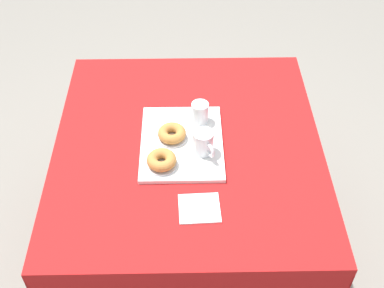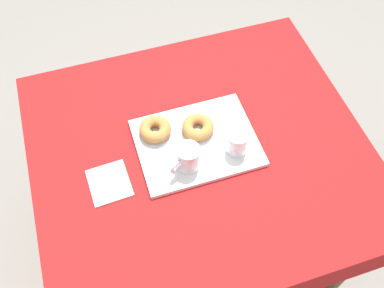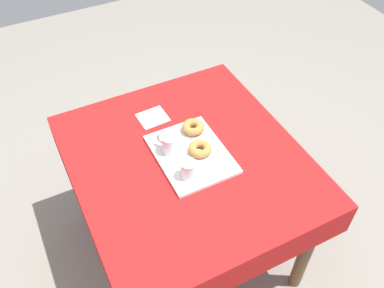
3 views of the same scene
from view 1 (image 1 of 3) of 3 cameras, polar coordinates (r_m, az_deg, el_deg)
ground_plane at (r=2.50m, az=-0.37°, el=-12.45°), size 6.00×6.00×0.00m
dining_table at (r=1.97m, az=-0.46°, el=-1.95°), size 1.12×1.02×0.76m
serving_tray at (r=1.89m, az=-1.17°, el=0.15°), size 0.40×0.31×0.02m
tea_mug_left at (r=1.82m, az=1.32°, el=0.10°), size 0.11×0.08×0.09m
water_glass_near at (r=1.95m, az=0.92°, el=3.50°), size 0.07×0.07×0.09m
donut_plate_left at (r=1.90m, az=-2.29°, el=0.74°), size 0.11×0.11×0.01m
sugar_donut_left at (r=1.88m, az=-2.30°, el=1.22°), size 0.11×0.11×0.04m
donut_plate_right at (r=1.80m, az=-3.46°, el=-2.33°), size 0.11×0.11×0.01m
sugar_donut_right at (r=1.79m, az=-3.49°, el=-1.83°), size 0.11×0.11×0.04m
paper_napkin at (r=1.69m, az=0.85°, el=-7.34°), size 0.13×0.14×0.01m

